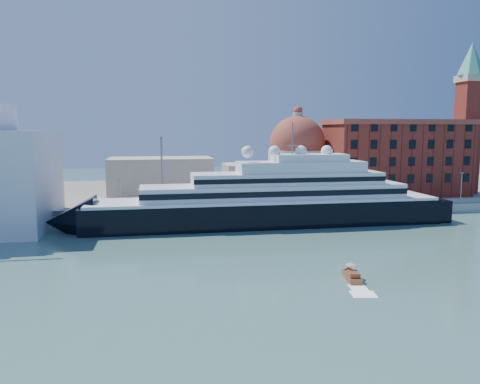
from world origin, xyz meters
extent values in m
plane|color=#3C6960|center=(0.00, 0.00, 0.00)|extent=(400.00, 400.00, 0.00)
cube|color=gray|center=(0.00, 34.00, 1.25)|extent=(180.00, 10.00, 2.50)
cube|color=slate|center=(0.00, 75.00, 1.00)|extent=(260.00, 72.00, 2.00)
cube|color=slate|center=(0.00, 29.50, 3.10)|extent=(180.00, 0.10, 1.20)
cube|color=black|center=(3.48, 23.00, 2.33)|extent=(82.65, 12.72, 6.89)
cone|color=black|center=(-39.97, 23.00, 2.33)|extent=(10.60, 12.72, 12.72)
cube|color=black|center=(44.80, 23.00, 2.12)|extent=(6.36, 11.66, 6.36)
cube|color=white|center=(3.48, 23.00, 6.04)|extent=(80.53, 12.93, 0.64)
cube|color=white|center=(5.60, 23.00, 7.95)|extent=(61.46, 10.60, 3.18)
cube|color=black|center=(5.60, 17.70, 7.95)|extent=(61.46, 0.15, 1.27)
cube|color=white|center=(8.78, 23.00, 10.91)|extent=(44.50, 9.54, 2.76)
cube|color=white|center=(11.96, 23.00, 13.56)|extent=(29.67, 8.48, 2.54)
cube|color=white|center=(14.07, 23.00, 15.68)|extent=(16.95, 7.42, 1.70)
cylinder|color=slate|center=(9.84, 23.00, 20.13)|extent=(0.32, 0.32, 7.42)
sphere|color=white|center=(-0.76, 23.00, 17.17)|extent=(2.76, 2.76, 2.76)
sphere|color=white|center=(5.60, 23.00, 17.17)|extent=(2.76, 2.76, 2.76)
sphere|color=white|center=(11.96, 23.00, 17.17)|extent=(2.76, 2.76, 2.76)
sphere|color=white|center=(18.31, 23.00, 17.17)|extent=(2.76, 2.76, 2.76)
cube|color=brown|center=(6.84, -18.66, 0.32)|extent=(2.74, 5.73, 0.92)
cube|color=brown|center=(6.68, -19.56, 1.10)|extent=(1.83, 2.51, 0.73)
cylinder|color=slate|center=(6.92, -18.21, 1.47)|extent=(0.05, 0.05, 1.47)
cone|color=red|center=(6.92, -18.21, 2.29)|extent=(1.65, 1.65, 0.37)
cube|color=maroon|center=(52.00, 52.00, 13.00)|extent=(42.00, 18.00, 22.00)
cube|color=brown|center=(52.00, 52.00, 24.50)|extent=(43.00, 19.00, 1.50)
cube|color=maroon|center=(76.00, 52.00, 19.50)|extent=(6.00, 6.00, 35.00)
cube|color=beige|center=(76.00, 52.00, 38.00)|extent=(7.00, 7.00, 2.00)
cone|color=teal|center=(76.00, 52.00, 44.00)|extent=(8.40, 8.40, 10.00)
cylinder|color=beige|center=(22.00, 58.00, 9.00)|extent=(18.00, 18.00, 14.00)
sphere|color=brown|center=(22.00, 58.00, 18.00)|extent=(17.00, 17.00, 17.00)
cylinder|color=beige|center=(22.00, 58.00, 26.00)|extent=(3.00, 3.00, 3.00)
cube|color=beige|center=(8.00, 56.00, 7.00)|extent=(18.00, 14.00, 10.00)
cube|color=beige|center=(-20.00, 58.00, 8.00)|extent=(30.00, 16.00, 12.00)
cylinder|color=slate|center=(-30.00, 31.00, 6.50)|extent=(0.24, 0.24, 8.00)
cube|color=slate|center=(-30.00, 31.00, 10.60)|extent=(0.80, 0.30, 0.25)
cylinder|color=slate|center=(0.00, 31.00, 6.50)|extent=(0.24, 0.24, 8.00)
cube|color=slate|center=(0.00, 31.00, 10.60)|extent=(0.80, 0.30, 0.25)
cylinder|color=slate|center=(30.00, 31.00, 6.50)|extent=(0.24, 0.24, 8.00)
cube|color=slate|center=(30.00, 31.00, 10.60)|extent=(0.80, 0.30, 0.25)
cylinder|color=slate|center=(60.00, 31.00, 6.50)|extent=(0.24, 0.24, 8.00)
cube|color=slate|center=(60.00, 31.00, 10.60)|extent=(0.80, 0.30, 0.25)
cylinder|color=slate|center=(-20.00, 33.00, 11.50)|extent=(0.50, 0.50, 18.00)
camera|label=1|loc=(-21.65, -81.85, 22.08)|focal=35.00mm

